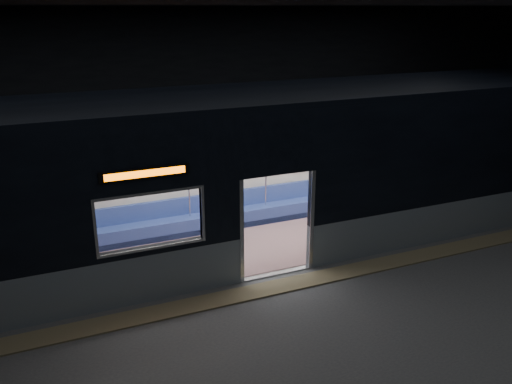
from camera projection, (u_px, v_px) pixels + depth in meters
station_floor at (301, 299)px, 9.73m from camera, size 24.00×14.00×0.01m
station_envelope at (308, 94)px, 8.54m from camera, size 24.00×14.00×5.00m
tactile_strip at (288, 285)px, 10.20m from camera, size 22.80×0.50×0.03m
metro_car at (246, 165)px, 11.34m from camera, size 18.00×3.04×3.35m
passenger at (363, 179)px, 13.95m from camera, size 0.36×0.63×1.29m
handbag at (366, 185)px, 13.80m from camera, size 0.32×0.29×0.14m
transit_map at (314, 156)px, 13.51m from camera, size 0.92×0.03×0.59m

